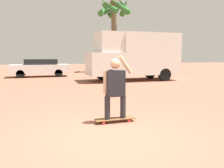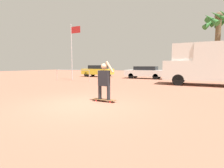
{
  "view_description": "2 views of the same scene",
  "coord_description": "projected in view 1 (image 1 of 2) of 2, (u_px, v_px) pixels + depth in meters",
  "views": [
    {
      "loc": [
        -1.24,
        -4.14,
        1.63
      ],
      "look_at": [
        0.4,
        1.12,
        0.92
      ],
      "focal_mm": 35.0,
      "sensor_mm": 36.0,
      "label": 1
    },
    {
      "loc": [
        3.82,
        -5.37,
        1.49
      ],
      "look_at": [
        0.63,
        1.1,
        0.72
      ],
      "focal_mm": 28.0,
      "sensor_mm": 36.0,
      "label": 2
    }
  ],
  "objects": [
    {
      "name": "skateboard",
      "position": [
        115.0,
        119.0,
        5.4
      ],
      "size": [
        1.01,
        0.25,
        0.09
      ],
      "color": "brown",
      "rests_on": "ground_plane"
    },
    {
      "name": "parked_car_white",
      "position": [
        40.0,
        67.0,
        17.04
      ],
      "size": [
        4.4,
        1.7,
        1.37
      ],
      "color": "black",
      "rests_on": "ground_plane"
    },
    {
      "name": "person_skateboarder",
      "position": [
        115.0,
        85.0,
        5.29
      ],
      "size": [
        0.74,
        0.24,
        1.56
      ],
      "color": "#28282D",
      "rests_on": "skateboard"
    },
    {
      "name": "ground_plane",
      "position": [
        110.0,
        135.0,
        4.5
      ],
      "size": [
        80.0,
        80.0,
        0.0
      ],
      "primitive_type": "plane",
      "color": "#935B47"
    },
    {
      "name": "camper_van",
      "position": [
        134.0,
        55.0,
        14.4
      ],
      "size": [
        5.92,
        2.29,
        3.08
      ],
      "color": "black",
      "rests_on": "ground_plane"
    },
    {
      "name": "palm_tree_near_van",
      "position": [
        114.0,
        14.0,
        21.44
      ],
      "size": [
        3.36,
        3.43,
        7.21
      ],
      "color": "brown",
      "rests_on": "ground_plane"
    }
  ]
}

